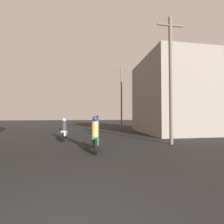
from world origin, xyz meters
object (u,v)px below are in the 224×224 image
at_px(motorcycle_green, 95,137).
at_px(motorcycle_black, 97,125).
at_px(motorcycle_silver, 64,131).
at_px(motorcycle_red, 65,125).
at_px(building_right_near, 169,96).
at_px(utility_pole_near, 171,77).
at_px(utility_pole_far, 121,96).

height_order(motorcycle_green, motorcycle_black, motorcycle_black).
relative_size(motorcycle_green, motorcycle_silver, 0.96).
xyz_separation_m(motorcycle_black, motorcycle_red, (-3.59, 2.78, -0.06)).
relative_size(motorcycle_silver, building_right_near, 0.29).
height_order(utility_pole_near, utility_pole_far, utility_pole_far).
relative_size(motorcycle_silver, utility_pole_far, 0.24).
bearing_deg(motorcycle_black, motorcycle_red, 144.16).
bearing_deg(motorcycle_green, building_right_near, 46.43).
bearing_deg(building_right_near, utility_pole_far, 119.33).
bearing_deg(motorcycle_red, motorcycle_silver, -90.46).
height_order(motorcycle_black, motorcycle_red, motorcycle_black).
height_order(motorcycle_silver, utility_pole_far, utility_pole_far).
bearing_deg(motorcycle_red, utility_pole_near, -62.58).
relative_size(building_right_near, utility_pole_near, 0.96).
xyz_separation_m(motorcycle_silver, utility_pole_near, (6.32, -2.67, 3.27)).
bearing_deg(motorcycle_black, utility_pole_far, 51.83).
bearing_deg(building_right_near, motorcycle_silver, -162.97).
distance_m(building_right_near, utility_pole_near, 6.32).
height_order(motorcycle_green, building_right_near, building_right_near).
relative_size(motorcycle_black, motorcycle_red, 0.95).
bearing_deg(motorcycle_silver, building_right_near, 20.50).
height_order(motorcycle_red, utility_pole_near, utility_pole_near).
xyz_separation_m(utility_pole_near, utility_pole_far, (-0.33, 11.52, 0.46)).
xyz_separation_m(motorcycle_black, building_right_near, (6.82, -1.89, 2.87)).
bearing_deg(utility_pole_near, utility_pole_far, 91.62).
relative_size(motorcycle_green, motorcycle_red, 0.94).
distance_m(motorcycle_green, motorcycle_red, 11.52).
relative_size(motorcycle_green, building_right_near, 0.27).
bearing_deg(utility_pole_far, motorcycle_silver, -124.09).
bearing_deg(motorcycle_silver, utility_pole_near, -19.42).
distance_m(motorcycle_silver, utility_pole_near, 7.60).
height_order(motorcycle_silver, motorcycle_black, motorcycle_black).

